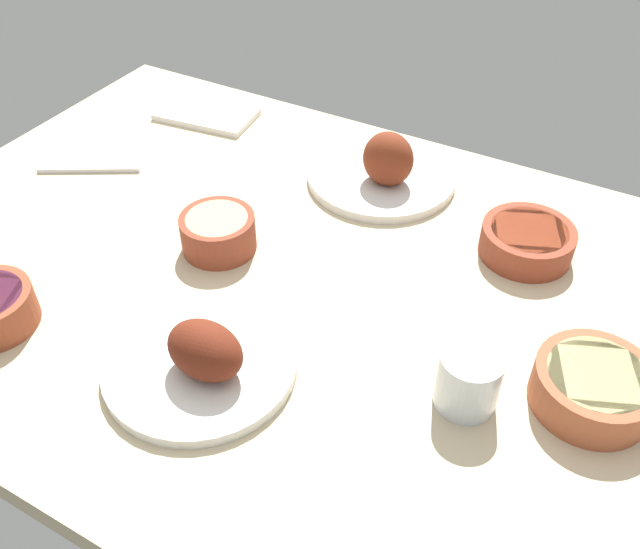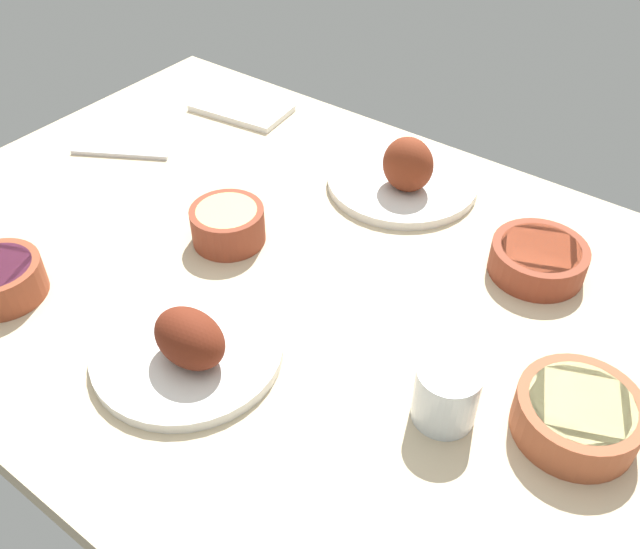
% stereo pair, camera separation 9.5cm
% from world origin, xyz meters
% --- Properties ---
extents(dining_table, '(1.40, 0.90, 0.04)m').
position_xyz_m(dining_table, '(0.00, 0.00, 0.02)').
color(dining_table, '#C6B28E').
rests_on(dining_table, ground).
extents(plate_center_main, '(0.25, 0.25, 0.09)m').
position_xyz_m(plate_center_main, '(0.05, 0.21, 0.06)').
color(plate_center_main, silver).
rests_on(plate_center_main, dining_table).
extents(plate_far_side, '(0.25, 0.25, 0.11)m').
position_xyz_m(plate_far_side, '(0.03, -0.28, 0.07)').
color(plate_far_side, silver).
rests_on(plate_far_side, dining_table).
extents(bowl_potatoes, '(0.14, 0.14, 0.05)m').
position_xyz_m(bowl_potatoes, '(-0.38, 0.03, 0.07)').
color(bowl_potatoes, '#A35133').
rests_on(bowl_potatoes, dining_table).
extents(bowl_sauce, '(0.14, 0.14, 0.05)m').
position_xyz_m(bowl_sauce, '(-0.24, -0.21, 0.07)').
color(bowl_sauce, brown).
rests_on(bowl_sauce, dining_table).
extents(bowl_onions, '(0.12, 0.12, 0.05)m').
position_xyz_m(bowl_onions, '(0.35, 0.28, 0.07)').
color(bowl_onions, brown).
rests_on(bowl_onions, dining_table).
extents(bowl_pasta, '(0.11, 0.11, 0.06)m').
position_xyz_m(bowl_pasta, '(0.18, -0.00, 0.07)').
color(bowl_pasta, brown).
rests_on(bowl_pasta, dining_table).
extents(water_tumbler, '(0.08, 0.08, 0.08)m').
position_xyz_m(water_tumbler, '(-0.25, 0.10, 0.08)').
color(water_tumbler, silver).
rests_on(water_tumbler, dining_table).
extents(folded_napkin, '(0.20, 0.13, 0.01)m').
position_xyz_m(folded_napkin, '(0.44, -0.32, 0.05)').
color(folded_napkin, white).
rests_on(folded_napkin, dining_table).
extents(fork_loose, '(0.16, 0.10, 0.01)m').
position_xyz_m(fork_loose, '(0.50, -0.06, 0.04)').
color(fork_loose, silver).
rests_on(fork_loose, dining_table).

